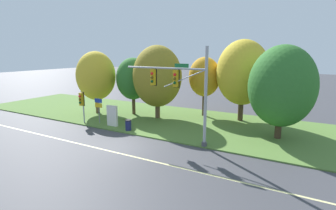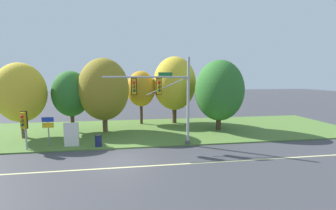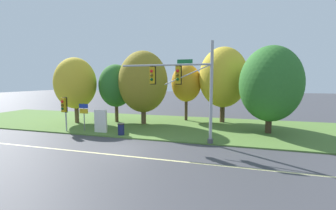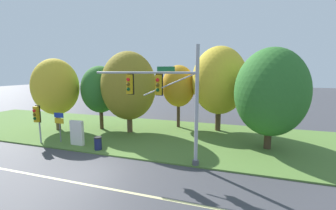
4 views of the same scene
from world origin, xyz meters
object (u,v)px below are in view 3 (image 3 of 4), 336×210
at_px(tree_behind_signpost, 143,82).
at_px(tree_nearest_road, 75,83).
at_px(info_kiosk, 101,121).
at_px(route_sign_post, 84,112).
at_px(tree_mid_verge, 186,83).
at_px(tree_tall_centre, 223,78).
at_px(tree_left_of_mast, 116,86).
at_px(tree_right_far, 270,84).
at_px(trash_bin, 121,129).
at_px(traffic_signal_mast, 185,84).
at_px(pedestrian_signal_near_kerb, 64,107).

bearing_deg(tree_behind_signpost, tree_nearest_road, -169.01).
relative_size(tree_nearest_road, info_kiosk, 3.57).
xyz_separation_m(route_sign_post, tree_mid_verge, (7.56, 7.74, 2.49)).
xyz_separation_m(tree_tall_centre, info_kiosk, (-9.76, -7.77, -3.78)).
relative_size(tree_left_of_mast, tree_right_far, 0.84).
bearing_deg(trash_bin, tree_nearest_road, 152.78).
height_order(traffic_signal_mast, tree_left_of_mast, traffic_signal_mast).
height_order(tree_mid_verge, tree_right_far, tree_right_far).
distance_m(traffic_signal_mast, tree_mid_verge, 8.87).
height_order(route_sign_post, tree_behind_signpost, tree_behind_signpost).
distance_m(tree_left_of_mast, tree_behind_signpost, 3.20).
bearing_deg(tree_behind_signpost, traffic_signal_mast, -44.99).
bearing_deg(trash_bin, route_sign_post, 172.50).
distance_m(tree_mid_verge, trash_bin, 9.75).
relative_size(traffic_signal_mast, tree_nearest_road, 1.05).
distance_m(tree_tall_centre, tree_right_far, 5.72).
bearing_deg(trash_bin, tree_right_far, 19.34).
bearing_deg(traffic_signal_mast, route_sign_post, 174.06).
xyz_separation_m(route_sign_post, tree_tall_centre, (11.50, 7.63, 3.09)).
distance_m(route_sign_post, tree_left_of_mast, 5.21).
bearing_deg(tree_left_of_mast, traffic_signal_mast, -33.15).
relative_size(tree_left_of_mast, tree_tall_centre, 0.77).
height_order(traffic_signal_mast, tree_mid_verge, traffic_signal_mast).
bearing_deg(tree_behind_signpost, tree_tall_centre, 22.12).
bearing_deg(tree_right_far, info_kiosk, -164.91).
relative_size(tree_left_of_mast, trash_bin, 6.57).
bearing_deg(tree_left_of_mast, tree_behind_signpost, -3.24).
xyz_separation_m(tree_behind_signpost, info_kiosk, (-2.04, -4.63, -3.33)).
bearing_deg(tree_right_far, pedestrian_signal_near_kerb, -165.73).
height_order(tree_nearest_road, tree_tall_centre, tree_tall_centre).
bearing_deg(info_kiosk, pedestrian_signal_near_kerb, -169.39).
xyz_separation_m(info_kiosk, trash_bin, (2.11, -0.37, -0.47)).
bearing_deg(trash_bin, tree_behind_signpost, 90.85).
height_order(tree_right_far, trash_bin, tree_right_far).
height_order(pedestrian_signal_near_kerb, tree_nearest_road, tree_nearest_road).
distance_m(tree_behind_signpost, tree_right_far, 11.73).
xyz_separation_m(tree_left_of_mast, tree_tall_centre, (10.89, 2.96, 0.87)).
bearing_deg(info_kiosk, tree_mid_verge, 53.58).
height_order(pedestrian_signal_near_kerb, tree_tall_centre, tree_tall_centre).
xyz_separation_m(traffic_signal_mast, pedestrian_signal_near_kerb, (-10.67, 0.23, -2.04)).
distance_m(tree_behind_signpost, tree_mid_verge, 4.98).
distance_m(traffic_signal_mast, route_sign_post, 9.64).
height_order(pedestrian_signal_near_kerb, tree_behind_signpost, tree_behind_signpost).
relative_size(pedestrian_signal_near_kerb, tree_right_far, 0.41).
height_order(traffic_signal_mast, info_kiosk, traffic_signal_mast).
bearing_deg(tree_right_far, route_sign_post, -167.01).
bearing_deg(tree_tall_centre, traffic_signal_mast, -104.72).
height_order(tree_left_of_mast, tree_right_far, tree_right_far).
relative_size(tree_left_of_mast, info_kiosk, 3.21).
distance_m(tree_tall_centre, info_kiosk, 13.03).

